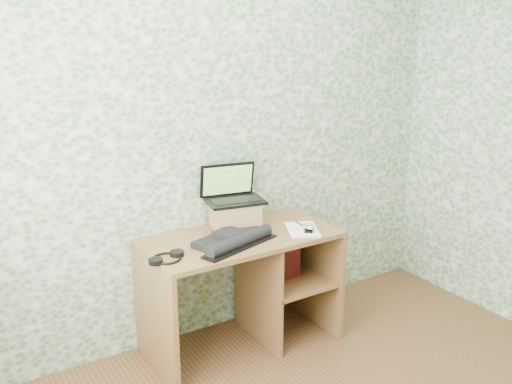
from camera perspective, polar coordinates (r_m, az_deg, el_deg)
wall_back at (r=3.62m, az=-4.06°, el=5.28°), size 3.50×0.00×3.50m
desk at (r=3.68m, az=-0.63°, el=-7.93°), size 1.20×0.60×0.75m
riser at (r=3.62m, az=-2.10°, el=-2.32°), size 0.32×0.28×0.17m
laptop at (r=3.61m, az=-2.42°, el=-0.04°), size 0.39×0.31×0.24m
keyboard at (r=3.39m, az=-2.20°, el=-4.73°), size 0.55×0.41×0.08m
headphones at (r=3.20m, az=-8.94°, el=-6.52°), size 0.22×0.20×0.03m
notepad at (r=3.61m, az=4.64°, el=-3.75°), size 0.29×0.32×0.01m
mouse at (r=3.57m, az=5.29°, el=-3.62°), size 0.11×0.12×0.03m
pen at (r=3.67m, az=4.47°, el=-3.24°), size 0.02×0.13×0.01m
red_box at (r=3.74m, az=2.53°, el=-6.48°), size 0.26×0.08×0.31m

